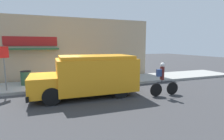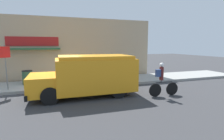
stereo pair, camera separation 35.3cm
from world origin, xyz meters
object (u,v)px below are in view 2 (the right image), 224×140
cyclist (162,80)px  school_bus (88,75)px  trash_bin (27,77)px  stop_sign_post (5,60)px

cyclist → school_bus: bearing=159.6°
cyclist → trash_bin: 8.12m
school_bus → cyclist: size_ratio=3.04×
school_bus → cyclist: bearing=-21.3°
school_bus → stop_sign_post: (-4.13, 1.86, 0.71)m
stop_sign_post → trash_bin: (0.86, 1.17, -1.18)m
school_bus → trash_bin: bearing=138.1°
stop_sign_post → cyclist: bearing=-23.3°
cyclist → stop_sign_post: size_ratio=0.72×
trash_bin → stop_sign_post: bearing=-126.1°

